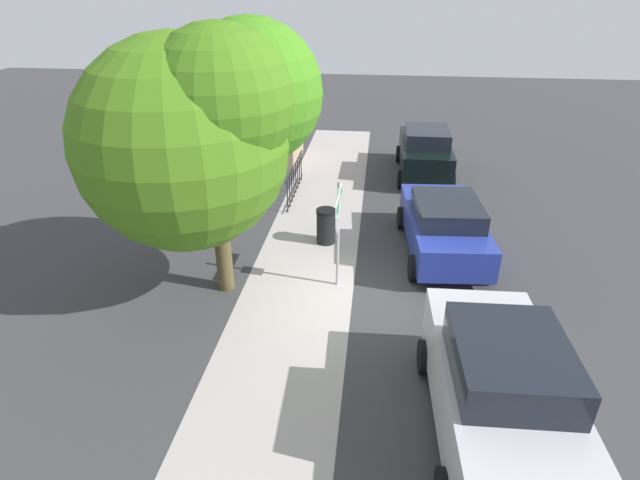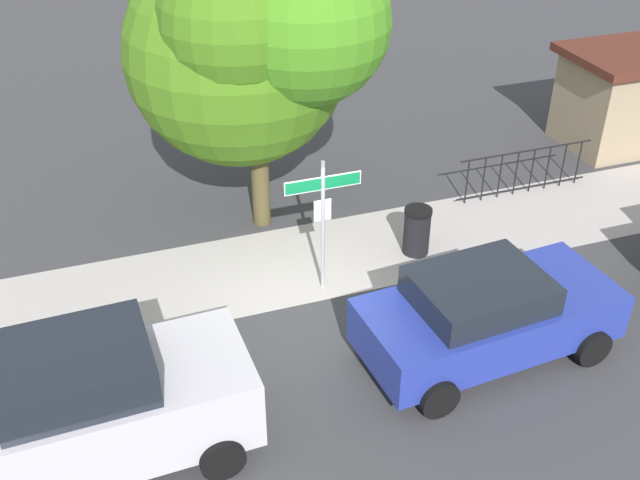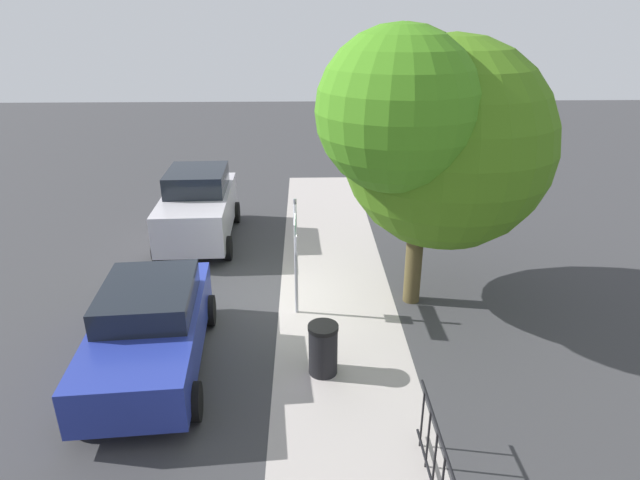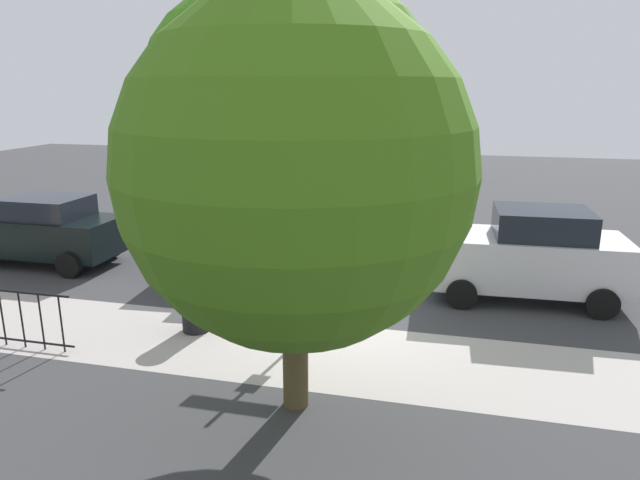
# 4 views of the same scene
# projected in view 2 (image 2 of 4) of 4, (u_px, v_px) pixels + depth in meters

# --- Properties ---
(ground_plane) EXTENTS (60.00, 60.00, 0.00)m
(ground_plane) POSITION_uv_depth(u_px,v_px,m) (310.00, 303.00, 13.67)
(ground_plane) COLOR #38383A
(sidewalk_strip) EXTENTS (24.00, 2.60, 0.00)m
(sidewalk_strip) POSITION_uv_depth(u_px,v_px,m) (384.00, 246.00, 15.25)
(sidewalk_strip) COLOR #AAA19C
(sidewalk_strip) RESTS_ON ground_plane
(street_sign) EXTENTS (1.39, 0.07, 2.61)m
(street_sign) POSITION_uv_depth(u_px,v_px,m) (323.00, 205.00, 13.14)
(street_sign) COLOR #9EA0A5
(street_sign) RESTS_ON ground_plane
(shade_tree) EXTENTS (4.72, 4.93, 5.91)m
(shade_tree) POSITION_uv_depth(u_px,v_px,m) (249.00, 43.00, 13.98)
(shade_tree) COLOR #4C4125
(shade_tree) RESTS_ON ground_plane
(car_silver) EXTENTS (4.10, 2.15, 2.01)m
(car_silver) POSITION_uv_depth(u_px,v_px,m) (99.00, 404.00, 10.17)
(car_silver) COLOR #BEB9C1
(car_silver) RESTS_ON ground_plane
(car_blue) EXTENTS (4.33, 2.27, 1.59)m
(car_blue) POSITION_uv_depth(u_px,v_px,m) (487.00, 314.00, 12.09)
(car_blue) COLOR navy
(car_blue) RESTS_ON ground_plane
(iron_fence) EXTENTS (3.25, 0.04, 1.07)m
(iron_fence) POSITION_uv_depth(u_px,v_px,m) (524.00, 171.00, 16.78)
(iron_fence) COLOR black
(iron_fence) RESTS_ON ground_plane
(utility_shed) EXTENTS (2.98, 2.47, 2.41)m
(utility_shed) POSITION_uv_depth(u_px,v_px,m) (623.00, 97.00, 18.60)
(utility_shed) COLOR #998466
(utility_shed) RESTS_ON ground_plane
(trash_bin) EXTENTS (0.55, 0.55, 0.98)m
(trash_bin) POSITION_uv_depth(u_px,v_px,m) (417.00, 231.00, 14.81)
(trash_bin) COLOR black
(trash_bin) RESTS_ON ground_plane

